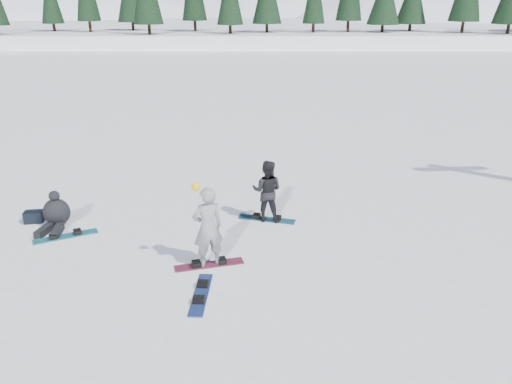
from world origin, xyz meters
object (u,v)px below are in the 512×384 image
snowboard_loose_a (201,294)px  snowboard_loose_c (66,236)px  snowboarder_man (267,191)px  gear_bag (34,217)px  snowboarder_woman (208,227)px  seated_rider (56,213)px

snowboard_loose_a → snowboard_loose_c: bearing=57.0°
snowboarder_man → gear_bag: snowboarder_man is taller
snowboarder_woman → snowboard_loose_a: (-0.06, -1.16, -0.90)m
seated_rider → snowboard_loose_a: 5.08m
seated_rider → snowboard_loose_a: (3.96, -3.17, -0.35)m
snowboarder_woman → snowboarder_man: snowboarder_woman is taller
snowboarder_man → snowboarder_woman: bearing=73.6°
snowboard_loose_c → snowboard_loose_a: bearing=-62.2°
snowboarder_man → snowboard_loose_c: 5.08m
snowboard_loose_c → snowboard_loose_a: (3.54, -2.56, 0.00)m
snowboarder_man → snowboard_loose_a: size_ratio=1.08×
gear_bag → snowboarder_man: bearing=1.0°
snowboarder_woman → snowboard_loose_c: snowboarder_woman is taller
seated_rider → snowboarder_man: bearing=6.1°
seated_rider → gear_bag: 0.78m
snowboard_loose_c → snowboarder_man: bearing=-15.0°
gear_bag → snowboard_loose_a: bearing=-36.4°
snowboarder_man → snowboard_loose_a: snowboarder_man is taller
snowboarder_woman → seated_rider: (-4.02, 2.02, -0.56)m
seated_rider → snowboard_loose_a: bearing=-36.5°
snowboarder_man → seated_rider: bearing=16.5°
snowboard_loose_c → snowboard_loose_a: 4.37m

